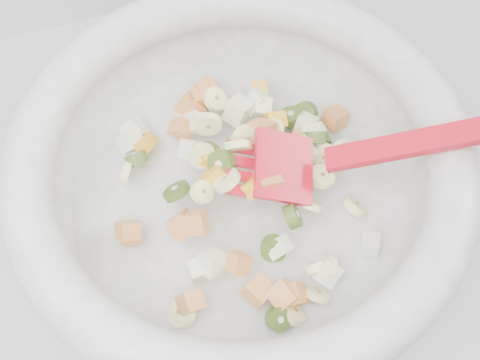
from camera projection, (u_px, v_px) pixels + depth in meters
name	position (u px, v px, depth m)	size (l,w,h in m)	color
counter	(263.00, 300.00, 1.04)	(2.00, 0.60, 0.90)	#A9A9AF
mixing_bowl	(241.00, 171.00, 0.57)	(0.50, 0.43, 0.17)	white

